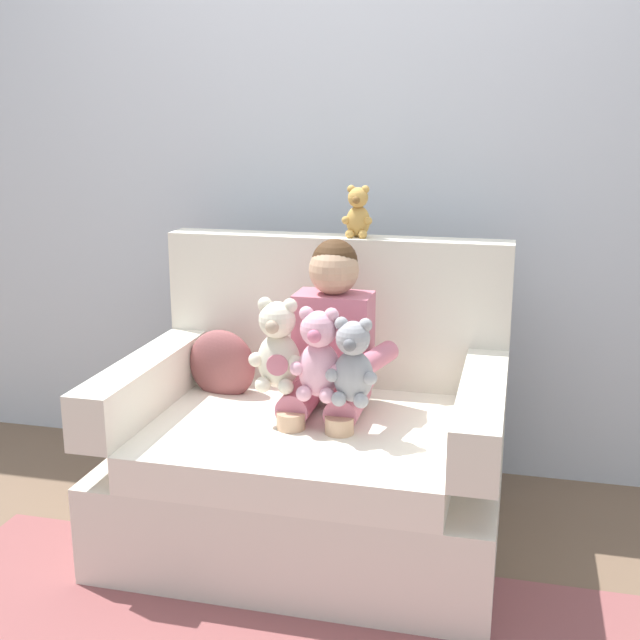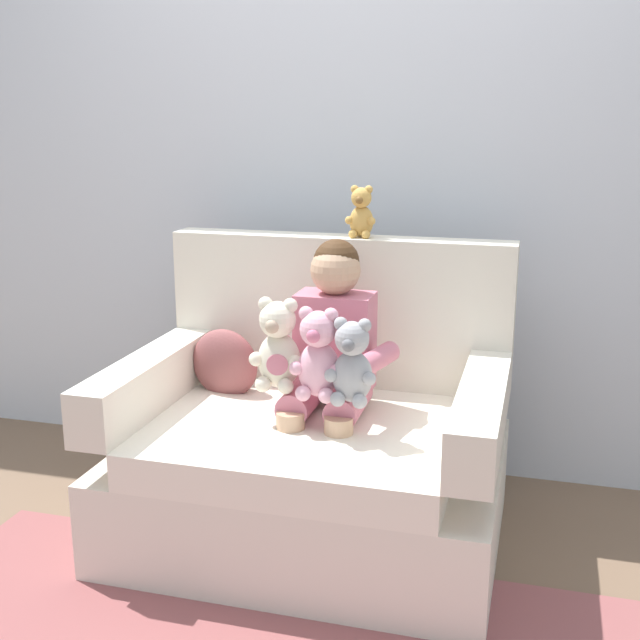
% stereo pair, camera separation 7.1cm
% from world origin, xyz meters
% --- Properties ---
extents(ground_plane, '(8.00, 8.00, 0.00)m').
position_xyz_m(ground_plane, '(0.00, 0.00, 0.00)').
color(ground_plane, brown).
extents(back_wall, '(6.00, 0.10, 2.60)m').
position_xyz_m(back_wall, '(0.00, 0.75, 1.30)').
color(back_wall, silver).
rests_on(back_wall, ground).
extents(armchair, '(1.27, 0.94, 1.00)m').
position_xyz_m(armchair, '(0.00, 0.05, 0.31)').
color(armchair, silver).
rests_on(armchair, ground).
extents(seated_child, '(0.45, 0.39, 0.82)m').
position_xyz_m(seated_child, '(0.05, 0.08, 0.66)').
color(seated_child, '#C66B7F').
rests_on(seated_child, armchair).
extents(plush_pink, '(0.18, 0.14, 0.30)m').
position_xyz_m(plush_pink, '(0.06, -0.10, 0.70)').
color(plush_pink, '#EAA8BC').
rests_on(plush_pink, armchair).
extents(plush_grey, '(0.16, 0.13, 0.27)m').
position_xyz_m(plush_grey, '(0.17, -0.12, 0.69)').
color(plush_grey, '#9E9EA3').
rests_on(plush_grey, armchair).
extents(plush_cream, '(0.18, 0.15, 0.31)m').
position_xyz_m(plush_cream, '(-0.09, -0.05, 0.70)').
color(plush_cream, silver).
rests_on(plush_cream, armchair).
extents(plush_honey_on_backrest, '(0.11, 0.09, 0.19)m').
position_xyz_m(plush_honey_on_backrest, '(0.08, 0.39, 1.09)').
color(plush_honey_on_backrest, gold).
rests_on(plush_honey_on_backrest, armchair).
extents(throw_pillow, '(0.27, 0.15, 0.26)m').
position_xyz_m(throw_pillow, '(-0.38, 0.18, 0.55)').
color(throw_pillow, '#8C4C4C').
rests_on(throw_pillow, armchair).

